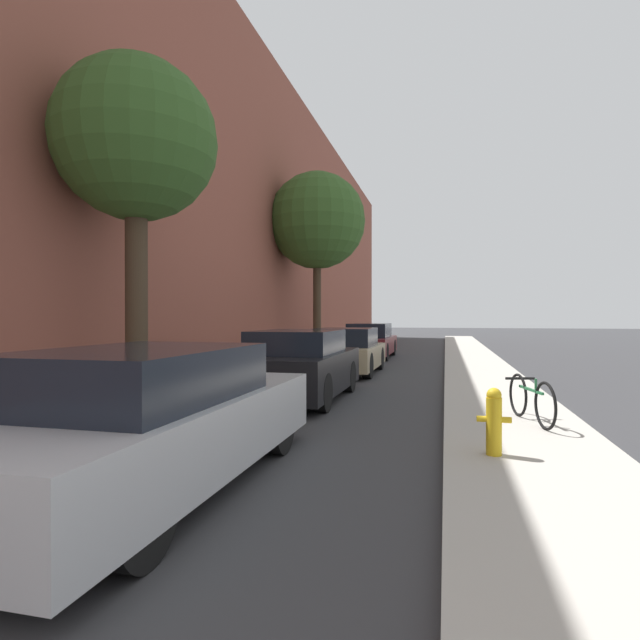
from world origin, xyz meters
name	(u,v)px	position (x,y,z in m)	size (l,w,h in m)	color
ground_plane	(379,372)	(0.00, 16.00, 0.00)	(120.00, 120.00, 0.00)	#333335
sidewalk_left	(286,368)	(-2.90, 16.00, 0.06)	(2.00, 52.00, 0.12)	#ADA89E
sidewalk_right	(481,373)	(2.90, 16.00, 0.06)	(2.00, 52.00, 0.12)	#ADA89E
building_facade_left	(245,200)	(-4.25, 16.00, 5.34)	(0.70, 52.00, 10.69)	brown
parked_car_silver	(149,420)	(-0.85, 5.30, 0.66)	(1.83, 4.65, 1.36)	black
parked_car_black	(299,366)	(-0.91, 10.67, 0.67)	(1.75, 3.93, 1.39)	black
parked_car_champagne	(347,352)	(-0.87, 15.53, 0.63)	(1.78, 3.92, 1.32)	black
parked_car_maroon	(370,341)	(-1.01, 21.21, 0.66)	(1.72, 4.51, 1.38)	black
street_tree_near	(136,144)	(-2.82, 8.04, 4.38)	(2.54, 2.54, 5.60)	#423323
street_tree_far	(317,221)	(-2.57, 18.69, 5.08)	(3.47, 3.47, 6.72)	#423323
fire_hydrant	(494,420)	(2.45, 6.90, 0.50)	(0.37, 0.17, 0.75)	gold
bicycle	(531,399)	(3.12, 8.84, 0.46)	(0.52, 1.58, 0.66)	black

